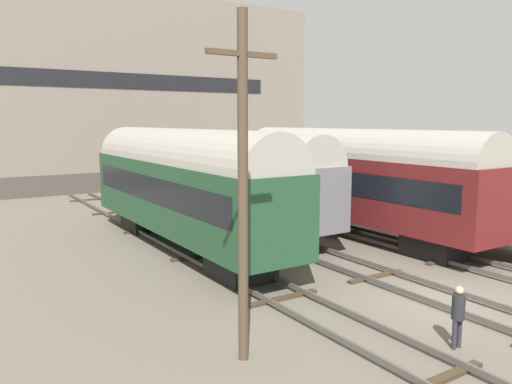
{
  "coord_description": "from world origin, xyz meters",
  "views": [
    {
      "loc": [
        -13.19,
        -9.44,
        5.67
      ],
      "look_at": [
        0.0,
        11.11,
        2.2
      ],
      "focal_mm": 35.0,
      "sensor_mm": 36.0,
      "label": 1
    }
  ],
  "objects_px": {
    "utility_pole": "(243,185)",
    "person_worker": "(458,311)",
    "train_car_maroon": "(353,175)",
    "train_car_green": "(182,182)",
    "train_car_grey": "(227,172)"
  },
  "relations": [
    {
      "from": "train_car_maroon",
      "to": "person_worker",
      "type": "xyz_separation_m",
      "value": [
        -6.69,
        -10.86,
        -2.07
      ]
    },
    {
      "from": "train_car_maroon",
      "to": "utility_pole",
      "type": "xyz_separation_m",
      "value": [
        -11.49,
        -8.44,
        1.19
      ]
    },
    {
      "from": "train_car_grey",
      "to": "utility_pole",
      "type": "height_order",
      "value": "utility_pole"
    },
    {
      "from": "person_worker",
      "to": "utility_pole",
      "type": "height_order",
      "value": "utility_pole"
    },
    {
      "from": "train_car_green",
      "to": "train_car_maroon",
      "type": "bearing_deg",
      "value": -13.11
    },
    {
      "from": "person_worker",
      "to": "utility_pole",
      "type": "distance_m",
      "value": 6.29
    },
    {
      "from": "train_car_grey",
      "to": "person_worker",
      "type": "xyz_separation_m",
      "value": [
        -2.52,
        -16.15,
        -1.97
      ]
    },
    {
      "from": "train_car_green",
      "to": "utility_pole",
      "type": "bearing_deg",
      "value": -106.9
    },
    {
      "from": "train_car_green",
      "to": "utility_pole",
      "type": "xyz_separation_m",
      "value": [
        -3.15,
        -10.38,
        1.18
      ]
    },
    {
      "from": "train_car_grey",
      "to": "train_car_green",
      "type": "height_order",
      "value": "train_car_green"
    },
    {
      "from": "train_car_green",
      "to": "train_car_grey",
      "type": "bearing_deg",
      "value": 38.75
    },
    {
      "from": "utility_pole",
      "to": "person_worker",
      "type": "bearing_deg",
      "value": -26.73
    },
    {
      "from": "utility_pole",
      "to": "train_car_maroon",
      "type": "bearing_deg",
      "value": 36.28
    },
    {
      "from": "train_car_grey",
      "to": "person_worker",
      "type": "distance_m",
      "value": 16.46
    },
    {
      "from": "train_car_green",
      "to": "utility_pole",
      "type": "relative_size",
      "value": 1.87
    }
  ]
}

